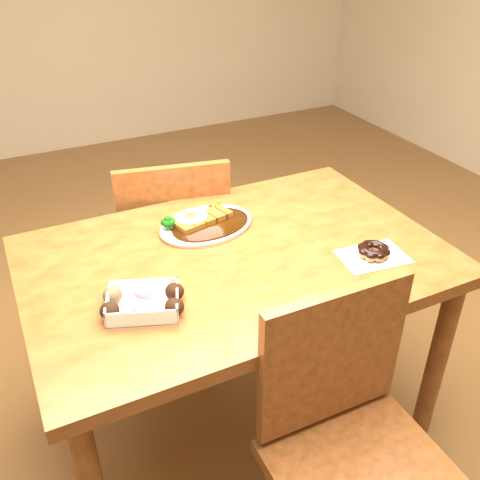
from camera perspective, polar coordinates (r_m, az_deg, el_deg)
name	(u,v)px	position (r m, az deg, el deg)	size (l,w,h in m)	color
ground	(237,426)	(2.06, -0.37, -19.24)	(6.00, 6.00, 0.00)	brown
table	(236,282)	(1.61, -0.44, -4.46)	(1.20, 0.80, 0.75)	#542F10
chair_far	(173,246)	(2.12, -7.12, -0.64)	(0.50, 0.50, 0.87)	#542F10
chair_near	(354,447)	(1.43, 12.08, -20.81)	(0.43, 0.43, 0.87)	#542F10
katsu_curry_plate	(204,223)	(1.68, -3.82, 1.81)	(0.34, 0.26, 0.06)	white
donut_box	(143,302)	(1.35, -10.30, -6.51)	(0.22, 0.19, 0.05)	white
pon_de_ring	(374,251)	(1.58, 14.05, -1.17)	(0.21, 0.16, 0.04)	silver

